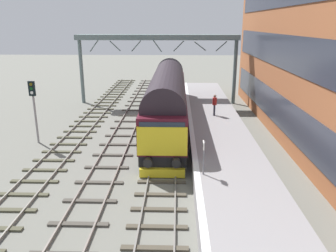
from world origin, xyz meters
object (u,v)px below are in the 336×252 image
object	(u,v)px
signal_post_mid	(34,104)
platform_number_sign	(204,152)
diesel_locomotive	(167,98)
waiting_passenger	(215,103)

from	to	relation	value
signal_post_mid	platform_number_sign	distance (m)	12.87
diesel_locomotive	signal_post_mid	bearing A→B (deg)	-158.25
diesel_locomotive	platform_number_sign	size ratio (longest dim) A/B	10.75
signal_post_mid	waiting_passenger	size ratio (longest dim) A/B	2.62
diesel_locomotive	waiting_passenger	world-z (taller)	diesel_locomotive
platform_number_sign	waiting_passenger	size ratio (longest dim) A/B	1.00
signal_post_mid	platform_number_sign	world-z (taller)	signal_post_mid
diesel_locomotive	signal_post_mid	world-z (taller)	diesel_locomotive
waiting_passenger	platform_number_sign	bearing A→B (deg)	-175.88
platform_number_sign	waiting_passenger	xyz separation A→B (m)	(1.63, 10.75, -0.13)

